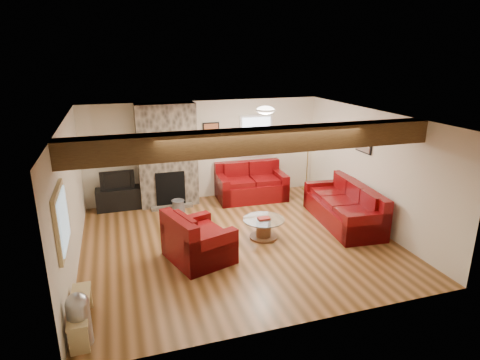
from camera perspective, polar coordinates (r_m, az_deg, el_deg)
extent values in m
plane|color=brown|center=(8.17, -0.35, -8.62)|extent=(8.00, 8.00, 0.00)
plane|color=silver|center=(7.41, -0.39, 8.98)|extent=(8.00, 8.00, 0.00)
plane|color=beige|center=(10.27, -4.94, 4.24)|extent=(8.00, 0.00, 8.00)
plane|color=beige|center=(5.33, 8.55, -8.93)|extent=(8.00, 0.00, 8.00)
plane|color=beige|center=(7.44, -23.05, -2.37)|extent=(0.00, 7.50, 7.50)
plane|color=beige|center=(9.02, 18.16, 1.53)|extent=(0.00, 7.50, 7.50)
cube|color=#362210|center=(6.28, 3.01, 5.63)|extent=(6.00, 0.36, 0.38)
cube|color=#342E28|center=(9.86, -10.29, 3.46)|extent=(1.40, 0.50, 2.50)
cube|color=black|center=(9.85, -9.84, -1.39)|extent=(0.70, 0.06, 0.90)
cube|color=#342E28|center=(9.94, -9.68, -3.71)|extent=(1.00, 0.25, 0.08)
cylinder|color=#4E2E19|center=(8.30, 3.35, -8.06)|extent=(0.56, 0.56, 0.04)
cylinder|color=#4E2E19|center=(8.23, 3.37, -7.00)|extent=(0.30, 0.30, 0.38)
cylinder|color=white|center=(8.14, 3.40, -5.62)|extent=(0.85, 0.85, 0.02)
cube|color=maroon|center=(8.13, 3.40, -5.46)|extent=(0.24, 0.17, 0.03)
cube|color=black|center=(10.10, -16.82, -2.53)|extent=(1.06, 0.42, 0.53)
imported|color=black|center=(9.95, -17.06, 0.13)|extent=(0.79, 0.10, 0.45)
cylinder|color=tan|center=(11.35, 9.37, -1.11)|extent=(0.26, 0.26, 0.03)
cylinder|color=tan|center=(11.17, 9.53, 1.98)|extent=(0.03, 0.03, 1.30)
cone|color=beige|center=(11.01, 9.71, 5.33)|extent=(0.37, 0.37, 0.26)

